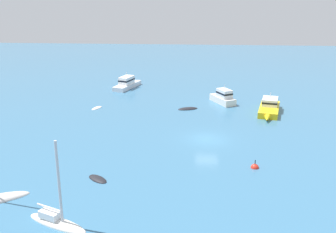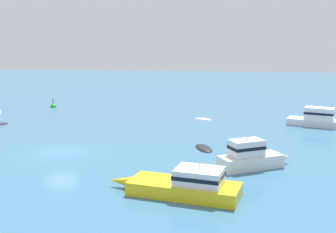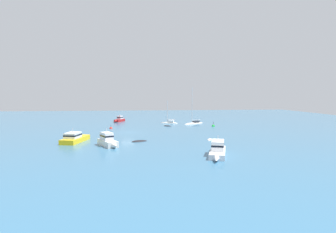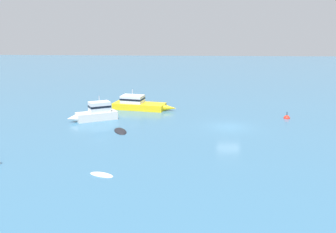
% 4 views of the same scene
% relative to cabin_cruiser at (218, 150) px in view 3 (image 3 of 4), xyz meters
% --- Properties ---
extents(ground_plane, '(160.00, 160.00, 0.00)m').
position_rel_cabin_cruiser_xyz_m(ground_plane, '(-12.92, 23.73, -0.77)').
color(ground_plane, teal).
extents(cabin_cruiser, '(4.03, 8.23, 2.69)m').
position_rel_cabin_cruiser_xyz_m(cabin_cruiser, '(0.00, 0.00, 0.00)').
color(cabin_cruiser, white).
rests_on(cabin_cruiser, ground).
extents(tender, '(1.57, 2.22, 0.34)m').
position_rel_cabin_cruiser_xyz_m(tender, '(2.28, 12.51, -0.77)').
color(tender, silver).
rests_on(tender, ground).
extents(launch, '(3.29, 5.39, 1.97)m').
position_rel_cabin_cruiser_xyz_m(launch, '(-16.33, 47.39, -0.10)').
color(launch, '#B21E1E').
rests_on(launch, ground).
extents(sloop, '(5.17, 3.24, 6.81)m').
position_rel_cabin_cruiser_xyz_m(sloop, '(-1.84, 41.45, -0.55)').
color(sloop, silver).
rests_on(sloop, ground).
extents(launch_1, '(3.94, 8.48, 2.56)m').
position_rel_cabin_cruiser_xyz_m(launch_1, '(-21.54, 12.79, -0.08)').
color(launch_1, yellow).
rests_on(launch_1, ground).
extents(dinghy, '(2.37, 2.25, 0.42)m').
position_rel_cabin_cruiser_xyz_m(dinghy, '(-3.10, 34.34, -0.77)').
color(dinghy, black).
rests_on(dinghy, ground).
extents(ketch, '(6.67, 4.99, 10.58)m').
position_rel_cabin_cruiser_xyz_m(ketch, '(4.86, 39.02, -0.62)').
color(ketch, silver).
rests_on(ketch, ground).
extents(rib, '(3.08, 2.11, 0.47)m').
position_rel_cabin_cruiser_xyz_m(rib, '(-10.51, 12.04, -0.77)').
color(rib, black).
rests_on(rib, ground).
extents(cabin_cruiser_1, '(3.94, 5.76, 2.82)m').
position_rel_cabin_cruiser_xyz_m(cabin_cruiser_1, '(-15.48, 8.41, 0.09)').
color(cabin_cruiser_1, silver).
rests_on(cabin_cruiser_1, ground).
extents(channel_buoy, '(0.76, 0.76, 1.17)m').
position_rel_cabin_cruiser_xyz_m(channel_buoy, '(-17.23, 30.94, -0.76)').
color(channel_buoy, red).
rests_on(channel_buoy, ground).
extents(mooring_buoy, '(0.84, 0.84, 1.58)m').
position_rel_cabin_cruiser_xyz_m(mooring_buoy, '(8.60, 32.66, -0.76)').
color(mooring_buoy, green).
rests_on(mooring_buoy, ground).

